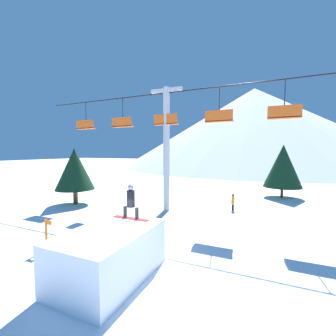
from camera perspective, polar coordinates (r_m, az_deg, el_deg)
name	(u,v)px	position (r m, az deg, el deg)	size (l,w,h in m)	color
ground_plane	(126,280)	(8.66, -10.62, -26.22)	(220.00, 220.00, 0.00)	white
mountain_ridge	(254,128)	(73.41, 20.89, 9.57)	(77.47, 77.47, 23.14)	silver
snow_ramp	(110,254)	(8.52, -14.50, -20.37)	(2.41, 3.82, 1.69)	white
snowboarder	(131,202)	(9.14, -9.43, -8.43)	(1.59, 0.32, 1.39)	#B22D2D
chairlift	(166,137)	(16.42, -0.44, 7.91)	(22.29, 0.47, 8.96)	#B2B2B7
pine_tree_near	(75,169)	(20.03, -22.61, -0.25)	(3.12, 3.12, 4.64)	#4C3823
pine_tree_far	(283,166)	(23.78, 27.15, 0.47)	(3.43, 3.43, 5.03)	#4C3823
trail_marker	(46,233)	(11.71, -28.48, -14.39)	(0.41, 0.10, 1.37)	orange
distant_skier	(233,201)	(17.56, 16.16, -8.15)	(0.24, 0.24, 1.23)	black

